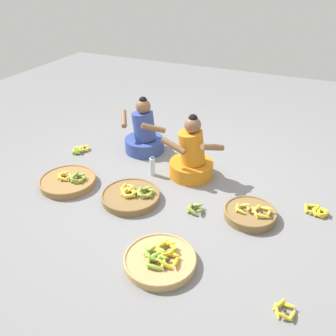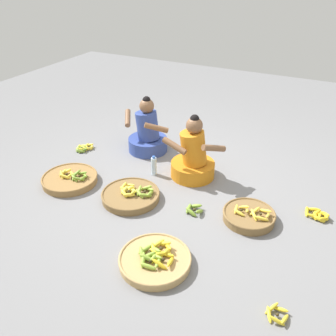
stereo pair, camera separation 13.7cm
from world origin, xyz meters
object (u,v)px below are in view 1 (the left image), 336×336
at_px(loose_bananas_front_center, 317,211).
at_px(loose_bananas_back_right, 80,150).
at_px(vendor_woman_behind, 144,135).
at_px(loose_bananas_mid_right, 195,209).
at_px(banana_basket_mid_left, 160,260).
at_px(vendor_woman_front, 192,157).
at_px(banana_basket_front_right, 68,181).
at_px(banana_basket_near_vendor, 131,196).
at_px(loose_bananas_back_left, 284,310).
at_px(banana_basket_back_center, 250,213).
at_px(water_bottle, 152,166).

height_order(loose_bananas_front_center, loose_bananas_back_right, loose_bananas_front_center).
height_order(vendor_woman_behind, loose_bananas_mid_right, vendor_woman_behind).
bearing_deg(banana_basket_mid_left, vendor_woman_front, 101.09).
xyz_separation_m(banana_basket_front_right, loose_bananas_mid_right, (1.51, 0.13, -0.02)).
height_order(vendor_woman_behind, banana_basket_mid_left, vendor_woman_behind).
bearing_deg(banana_basket_near_vendor, banana_basket_front_right, -177.30).
relative_size(loose_bananas_front_center, loose_bananas_back_left, 1.38).
xyz_separation_m(banana_basket_near_vendor, banana_basket_mid_left, (0.69, -0.72, 0.00)).
relative_size(vendor_woman_front, loose_bananas_back_right, 2.75).
relative_size(vendor_woman_behind, banana_basket_front_right, 1.19).
xyz_separation_m(banana_basket_front_right, loose_bananas_front_center, (2.66, 0.62, -0.02)).
height_order(banana_basket_back_center, banana_basket_mid_left, banana_basket_back_center).
xyz_separation_m(vendor_woman_front, loose_bananas_back_left, (1.33, -1.52, -0.22)).
height_order(vendor_woman_front, banana_basket_near_vendor, vendor_woman_front).
height_order(vendor_woman_front, water_bottle, vendor_woman_front).
bearing_deg(water_bottle, banana_basket_near_vendor, -87.69).
xyz_separation_m(vendor_woman_behind, banana_basket_near_vendor, (0.40, -1.07, -0.19)).
bearing_deg(loose_bananas_mid_right, loose_bananas_back_left, -40.29).
height_order(vendor_woman_front, loose_bananas_back_right, vendor_woman_front).
distance_m(banana_basket_back_center, loose_bananas_back_left, 1.12).
height_order(banana_basket_front_right, loose_bananas_front_center, banana_basket_front_right).
height_order(vendor_woman_front, banana_basket_mid_left, vendor_woman_front).
bearing_deg(vendor_woman_front, water_bottle, -157.38).
bearing_deg(vendor_woman_front, loose_bananas_back_right, -178.19).
height_order(banana_basket_front_right, water_bottle, water_bottle).
bearing_deg(loose_bananas_mid_right, vendor_woman_behind, 138.30).
distance_m(vendor_woman_front, vendor_woman_behind, 0.87).
relative_size(banana_basket_near_vendor, loose_bananas_front_center, 2.43).
xyz_separation_m(vendor_woman_front, loose_bananas_mid_right, (0.30, -0.65, -0.22)).
bearing_deg(vendor_woman_front, loose_bananas_front_center, -6.10).
distance_m(banana_basket_mid_left, loose_bananas_back_right, 2.34).
bearing_deg(vendor_woman_front, banana_basket_front_right, -147.40).
relative_size(banana_basket_back_center, water_bottle, 2.11).
relative_size(vendor_woman_front, loose_bananas_mid_right, 4.24).
height_order(banana_basket_front_right, loose_bananas_back_left, banana_basket_front_right).
bearing_deg(loose_bananas_front_center, banana_basket_back_center, -149.59).
xyz_separation_m(banana_basket_near_vendor, loose_bananas_back_right, (-1.18, 0.69, -0.02)).
relative_size(loose_bananas_mid_right, water_bottle, 0.74).
distance_m(vendor_woman_behind, loose_bananas_back_left, 2.83).
distance_m(vendor_woman_front, banana_basket_near_vendor, 0.86).
xyz_separation_m(loose_bananas_front_center, water_bottle, (-1.88, -0.02, 0.09)).
relative_size(loose_bananas_front_center, loose_bananas_back_right, 0.92).
height_order(banana_basket_near_vendor, loose_bananas_front_center, banana_basket_near_vendor).
bearing_deg(loose_bananas_back_left, loose_bananas_front_center, 85.05).
distance_m(banana_basket_back_center, loose_bananas_mid_right, 0.56).
height_order(vendor_woman_behind, banana_basket_near_vendor, vendor_woman_behind).
xyz_separation_m(banana_basket_front_right, banana_basket_near_vendor, (0.81, 0.04, 0.00)).
distance_m(banana_basket_mid_left, water_bottle, 1.47).
distance_m(banana_basket_near_vendor, loose_bananas_back_left, 1.90).
bearing_deg(banana_basket_back_center, vendor_woman_behind, 152.66).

